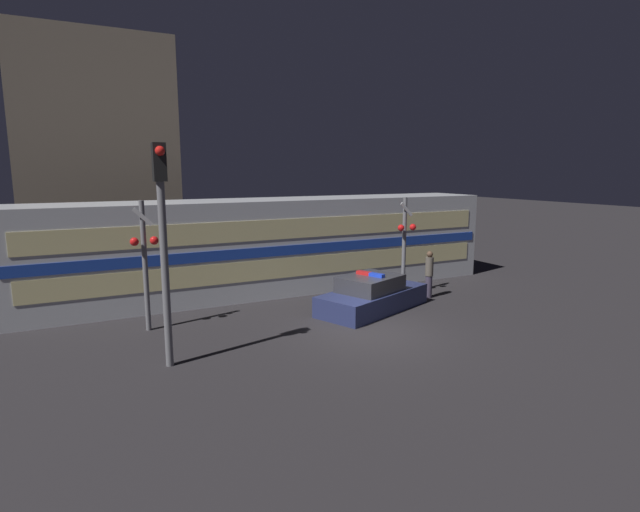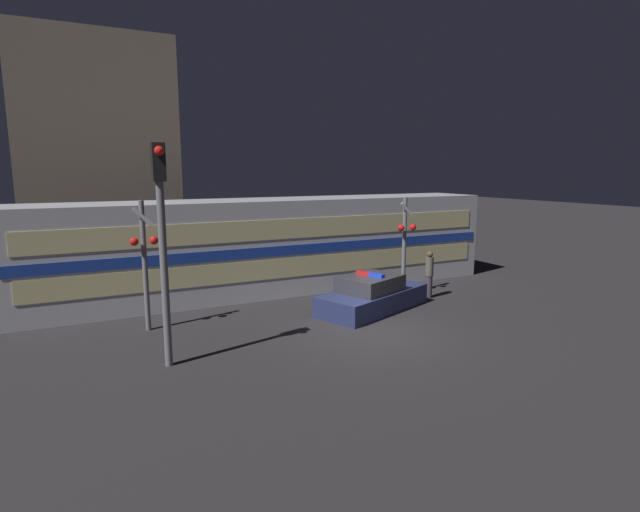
% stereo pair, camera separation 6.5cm
% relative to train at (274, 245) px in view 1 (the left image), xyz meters
% --- Properties ---
extents(ground_plane, '(120.00, 120.00, 0.00)m').
position_rel_train_xyz_m(ground_plane, '(0.62, -6.30, -1.86)').
color(ground_plane, '#262326').
extents(train, '(18.94, 2.83, 3.72)m').
position_rel_train_xyz_m(train, '(0.00, 0.00, 0.00)').
color(train, '#B7BABF').
rests_on(train, ground_plane).
extents(police_car, '(4.68, 3.24, 1.37)m').
position_rel_train_xyz_m(police_car, '(1.96, -4.26, -1.35)').
color(police_car, navy).
rests_on(police_car, ground_plane).
extents(pedestrian, '(0.31, 0.31, 1.81)m').
position_rel_train_xyz_m(pedestrian, '(4.84, -3.80, -0.93)').
color(pedestrian, '#3F384C').
rests_on(pedestrian, ground_plane).
extents(crossing_signal_near, '(0.82, 0.36, 3.83)m').
position_rel_train_xyz_m(crossing_signal_near, '(4.25, -3.00, 0.28)').
color(crossing_signal_near, slate).
rests_on(crossing_signal_near, ground_plane).
extents(crossing_signal_far, '(0.82, 0.36, 3.97)m').
position_rel_train_xyz_m(crossing_signal_far, '(-5.37, -3.05, 0.36)').
color(crossing_signal_far, slate).
rests_on(crossing_signal_far, ground_plane).
extents(traffic_light_corner, '(0.30, 0.46, 5.49)m').
position_rel_train_xyz_m(traffic_light_corner, '(-5.34, -6.22, 1.45)').
color(traffic_light_corner, slate).
rests_on(traffic_light_corner, ground_plane).
extents(building_left, '(6.97, 4.00, 10.96)m').
position_rel_train_xyz_m(building_left, '(-5.76, 8.02, 3.62)').
color(building_left, '#726656').
rests_on(building_left, ground_plane).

